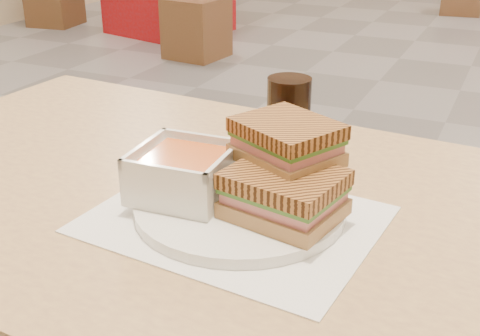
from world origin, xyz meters
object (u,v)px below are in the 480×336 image
at_px(cola_glass, 288,123).
at_px(plate, 240,207).
at_px(soup_bowl, 184,175).
at_px(main_table, 214,262).
at_px(bg_chair_0r, 197,28).
at_px(panini_lower, 284,194).
at_px(bg_chair_0l, 54,0).

bearing_deg(cola_glass, plate, -90.69).
bearing_deg(soup_bowl, plate, 8.71).
bearing_deg(cola_glass, main_table, -114.96).
xyz_separation_m(soup_bowl, bg_chair_0r, (-1.79, 3.30, -0.58)).
bearing_deg(main_table, panini_lower, -20.98).
height_order(main_table, bg_chair_0r, main_table).
bearing_deg(bg_chair_0r, soup_bowl, -61.56).
distance_m(panini_lower, cola_glass, 0.19).
xyz_separation_m(panini_lower, bg_chair_0l, (-3.64, 3.79, -0.58)).
relative_size(panini_lower, bg_chair_0r, 0.36).
height_order(bg_chair_0l, bg_chair_0r, bg_chair_0l).
xyz_separation_m(panini_lower, cola_glass, (-0.06, 0.18, 0.02)).
relative_size(main_table, bg_chair_0l, 2.86).
bearing_deg(main_table, cola_glass, 65.04).
height_order(panini_lower, bg_chair_0l, panini_lower).
height_order(main_table, cola_glass, cola_glass).
xyz_separation_m(plate, panini_lower, (0.06, -0.01, 0.04)).
bearing_deg(soup_bowl, bg_chair_0l, 132.67).
bearing_deg(plate, main_table, 148.10).
bearing_deg(bg_chair_0r, cola_glass, -59.16).
bearing_deg(bg_chair_0l, main_table, -46.83).
relative_size(soup_bowl, bg_chair_0r, 0.30).
distance_m(panini_lower, bg_chair_0r, 3.87).
height_order(soup_bowl, panini_lower, soup_bowl).
bearing_deg(bg_chair_0l, plate, -46.64).
bearing_deg(panini_lower, bg_chair_0r, 120.29).
bearing_deg(panini_lower, plate, 170.51).
height_order(main_table, panini_lower, panini_lower).
bearing_deg(bg_chair_0r, bg_chair_0l, 163.96).
relative_size(soup_bowl, panini_lower, 0.85).
distance_m(panini_lower, bg_chair_0l, 5.28).
distance_m(soup_bowl, bg_chair_0l, 5.19).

